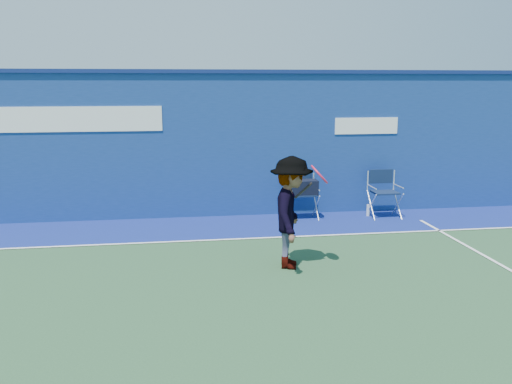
{
  "coord_description": "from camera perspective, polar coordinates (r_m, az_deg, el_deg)",
  "views": [
    {
      "loc": [
        -0.49,
        -6.26,
        2.81
      ],
      "look_at": [
        0.83,
        2.6,
        1.0
      ],
      "focal_mm": 38.0,
      "sensor_mm": 36.0,
      "label": 1
    }
  ],
  "objects": [
    {
      "name": "directors_chair_left",
      "position": [
        11.39,
        4.96,
        -0.79
      ],
      "size": [
        0.57,
        0.53,
        0.96
      ],
      "color": "silver",
      "rests_on": "ground"
    },
    {
      "name": "ground",
      "position": [
        6.88,
        -3.76,
        -12.7
      ],
      "size": [
        80.0,
        80.0,
        0.0
      ],
      "primitive_type": "plane",
      "color": "#284B2C",
      "rests_on": "ground"
    },
    {
      "name": "tennis_player",
      "position": [
        8.29,
        3.73,
        -2.16
      ],
      "size": [
        1.01,
        1.24,
        1.73
      ],
      "color": "#EA4738",
      "rests_on": "ground"
    },
    {
      "name": "out_of_bounds_strip",
      "position": [
        10.75,
        -5.58,
        -3.77
      ],
      "size": [
        24.0,
        1.8,
        0.01
      ],
      "primitive_type": "cube",
      "color": "navy",
      "rests_on": "ground"
    },
    {
      "name": "water_bottle",
      "position": [
        11.85,
        11.72,
        -1.91
      ],
      "size": [
        0.07,
        0.07,
        0.25
      ],
      "primitive_type": "cylinder",
      "color": "silver",
      "rests_on": "ground"
    },
    {
      "name": "court_lines",
      "position": [
        7.43,
        -4.16,
        -10.74
      ],
      "size": [
        24.0,
        12.0,
        0.01
      ],
      "color": "white",
      "rests_on": "out_of_bounds_strip"
    },
    {
      "name": "stadium_wall",
      "position": [
        11.54,
        -6.03,
        5.09
      ],
      "size": [
        24.0,
        0.5,
        3.08
      ],
      "color": "navy",
      "rests_on": "ground"
    },
    {
      "name": "directors_chair_right",
      "position": [
        11.82,
        13.34,
        -1.1
      ],
      "size": [
        0.59,
        0.53,
        0.99
      ],
      "color": "silver",
      "rests_on": "ground"
    }
  ]
}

